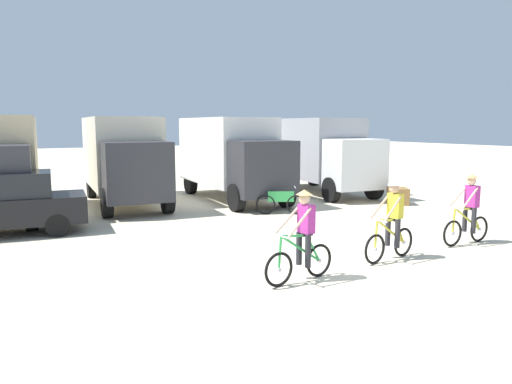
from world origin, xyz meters
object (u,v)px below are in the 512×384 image
object	(u,v)px
box_truck_cream_rv	(123,156)
cyclist_near_camera	(469,212)
cyclist_cowboy_hat	(392,223)
cyclist_orange_shirt	(302,239)
bicycle_spare	(281,203)
supply_crate	(398,196)
box_truck_white_box	(232,154)
box_truck_grey_hauler	(319,151)
sedan_parked	(7,204)

from	to	relation	value
box_truck_cream_rv	cyclist_near_camera	xyz separation A→B (m)	(6.09, -10.81, -1.03)
cyclist_cowboy_hat	cyclist_orange_shirt	bearing A→B (deg)	-174.27
cyclist_orange_shirt	cyclist_cowboy_hat	xyz separation A→B (m)	(2.65, 0.27, 0.00)
bicycle_spare	supply_crate	size ratio (longest dim) A/B	1.82
box_truck_white_box	cyclist_cowboy_hat	bearing A→B (deg)	-95.16
box_truck_cream_rv	bicycle_spare	bearing A→B (deg)	-50.26
box_truck_grey_hauler	cyclist_near_camera	distance (m)	10.11
box_truck_grey_hauler	cyclist_near_camera	bearing A→B (deg)	-104.36
box_truck_grey_hauler	box_truck_white_box	bearing A→B (deg)	178.85
sedan_parked	cyclist_near_camera	bearing A→B (deg)	-34.07
sedan_parked	bicycle_spare	distance (m)	8.40
supply_crate	bicycle_spare	bearing A→B (deg)	175.52
box_truck_cream_rv	supply_crate	size ratio (longest dim) A/B	8.19
bicycle_spare	supply_crate	distance (m)	5.13
supply_crate	sedan_parked	bearing A→B (deg)	173.66
box_truck_cream_rv	bicycle_spare	distance (m)	6.58
cyclist_orange_shirt	cyclist_near_camera	distance (m)	5.48
cyclist_cowboy_hat	supply_crate	distance (m)	8.18
box_truck_white_box	box_truck_grey_hauler	xyz separation A→B (m)	(4.41, -0.09, 0.00)
bicycle_spare	sedan_parked	bearing A→B (deg)	172.53
box_truck_cream_rv	box_truck_white_box	distance (m)	4.29
box_truck_cream_rv	cyclist_cowboy_hat	bearing A→B (deg)	-73.31
sedan_parked	cyclist_cowboy_hat	xyz separation A→B (m)	(7.49, -7.09, -0.04)
supply_crate	box_truck_white_box	bearing A→B (deg)	139.17
bicycle_spare	supply_crate	world-z (taller)	bicycle_spare
cyclist_near_camera	bicycle_spare	world-z (taller)	cyclist_near_camera
box_truck_white_box	sedan_parked	bearing A→B (deg)	-161.19
cyclist_near_camera	supply_crate	distance (m)	6.33
box_truck_cream_rv	supply_crate	xyz separation A→B (m)	(9.21, -5.33, -1.55)
cyclist_cowboy_hat	sedan_parked	bearing A→B (deg)	136.58
box_truck_cream_rv	box_truck_white_box	size ratio (longest dim) A/B	1.01
box_truck_white_box	cyclist_orange_shirt	world-z (taller)	box_truck_white_box
box_truck_white_box	bicycle_spare	world-z (taller)	box_truck_white_box
box_truck_white_box	bicycle_spare	size ratio (longest dim) A/B	4.46
box_truck_white_box	cyclist_orange_shirt	distance (m)	10.87
cyclist_near_camera	box_truck_white_box	bearing A→B (deg)	101.01
cyclist_orange_shirt	bicycle_spare	distance (m)	7.18
box_truck_white_box	cyclist_orange_shirt	size ratio (longest dim) A/B	3.77
box_truck_grey_hauler	cyclist_near_camera	world-z (taller)	box_truck_grey_hauler
cyclist_orange_shirt	cyclist_near_camera	xyz separation A→B (m)	(5.46, 0.39, 0.00)
box_truck_cream_rv	box_truck_grey_hauler	bearing A→B (deg)	-7.12
cyclist_cowboy_hat	bicycle_spare	world-z (taller)	cyclist_cowboy_hat
cyclist_cowboy_hat	cyclist_near_camera	xyz separation A→B (m)	(2.81, 0.12, 0.00)
box_truck_grey_hauler	cyclist_cowboy_hat	world-z (taller)	box_truck_grey_hauler
box_truck_cream_rv	box_truck_grey_hauler	xyz separation A→B (m)	(8.59, -1.07, 0.00)
cyclist_orange_shirt	cyclist_near_camera	bearing A→B (deg)	4.08
box_truck_cream_rv	sedan_parked	xyz separation A→B (m)	(-4.21, -3.84, -0.99)
box_truck_grey_hauler	bicycle_spare	size ratio (longest dim) A/B	4.53
cyclist_orange_shirt	cyclist_cowboy_hat	bearing A→B (deg)	5.73
box_truck_cream_rv	cyclist_near_camera	world-z (taller)	box_truck_cream_rv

